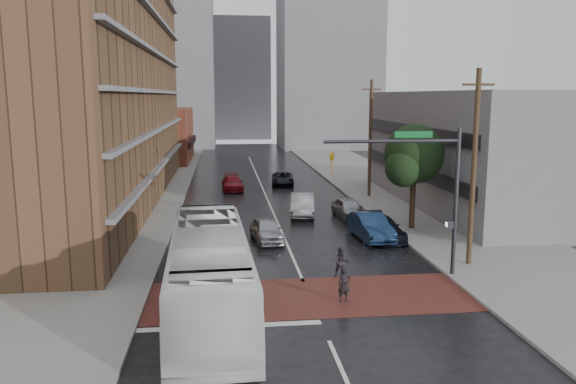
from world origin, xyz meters
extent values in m
plane|color=black|center=(0.00, 0.00, 0.00)|extent=(160.00, 160.00, 0.00)
cube|color=maroon|center=(0.00, 0.50, 0.01)|extent=(14.00, 5.00, 0.02)
cube|color=gray|center=(-11.50, 25.00, 0.07)|extent=(9.00, 90.00, 0.15)
cube|color=gray|center=(11.50, 25.00, 0.07)|extent=(9.00, 90.00, 0.15)
cube|color=brown|center=(-14.00, 24.00, 14.00)|extent=(10.00, 44.00, 28.00)
cube|color=brown|center=(-12.00, 54.00, 3.50)|extent=(8.00, 16.00, 7.00)
cube|color=gray|center=(16.50, 20.00, 4.50)|extent=(11.00, 26.00, 9.00)
cube|color=gray|center=(-14.00, 78.00, 16.00)|extent=(18.00, 16.00, 32.00)
cube|color=gray|center=(14.00, 72.00, 18.00)|extent=(16.00, 14.00, 36.00)
cube|color=gray|center=(0.00, 95.00, 12.00)|extent=(12.00, 10.00, 24.00)
cylinder|color=#332319|center=(8.50, 12.00, 2.00)|extent=(0.36, 0.36, 4.00)
sphere|color=black|center=(8.50, 12.00, 5.00)|extent=(3.80, 3.80, 3.80)
sphere|color=black|center=(7.60, 11.20, 4.20)|extent=(2.40, 2.40, 2.40)
sphere|color=black|center=(9.30, 12.80, 4.40)|extent=(2.60, 2.60, 2.60)
cylinder|color=#2D2D33|center=(7.30, 2.50, 3.60)|extent=(0.20, 0.20, 7.20)
cylinder|color=#2D2D33|center=(4.10, 2.50, 6.60)|extent=(6.40, 0.16, 0.16)
imported|color=gold|center=(1.30, 2.50, 5.60)|extent=(0.20, 0.16, 1.00)
cube|color=#0C5926|center=(5.10, 2.50, 6.90)|extent=(1.80, 0.05, 0.30)
cube|color=#2D2D33|center=(7.05, 2.50, 2.60)|extent=(0.30, 0.30, 0.35)
cylinder|color=#473321|center=(8.80, 4.00, 5.00)|extent=(0.26, 0.26, 10.00)
cube|color=#473321|center=(8.80, 4.00, 9.20)|extent=(1.60, 0.12, 0.12)
cylinder|color=#473321|center=(8.80, 24.00, 5.00)|extent=(0.26, 0.26, 10.00)
cube|color=#473321|center=(8.80, 24.00, 9.20)|extent=(1.60, 0.12, 0.12)
imported|color=white|center=(-4.26, -1.00, 1.78)|extent=(3.46, 12.87, 3.56)
imported|color=black|center=(1.36, -0.24, 0.76)|extent=(0.61, 0.45, 1.53)
imported|color=black|center=(1.92, 3.00, 0.73)|extent=(0.76, 0.61, 1.47)
imported|color=#A4A5AC|center=(-1.14, 10.26, 0.69)|extent=(2.10, 4.21, 1.38)
imported|color=#B3B5BB|center=(2.03, 17.26, 0.79)|extent=(2.31, 4.98, 1.58)
imported|color=maroon|center=(-2.85, 29.20, 0.66)|extent=(2.09, 4.66, 1.33)
imported|color=black|center=(2.10, 31.59, 0.64)|extent=(2.50, 4.75, 1.27)
imported|color=#152849|center=(5.20, 10.00, 0.79)|extent=(2.06, 4.94, 1.59)
imported|color=black|center=(5.91, 10.00, 0.68)|extent=(2.29, 4.85, 1.37)
imported|color=#989B9F|center=(5.20, 16.00, 0.72)|extent=(2.07, 4.37, 1.44)
camera|label=1|loc=(-3.62, -22.56, 8.66)|focal=35.00mm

